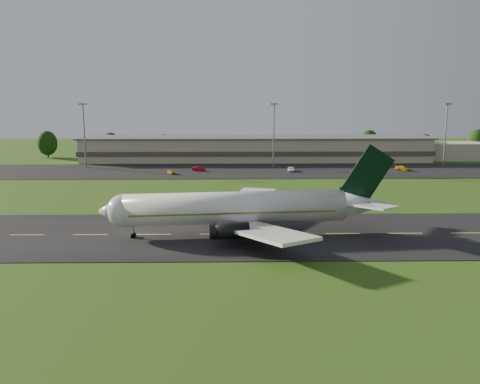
{
  "coord_description": "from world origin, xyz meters",
  "views": [
    {
      "loc": [
        -8.44,
        -89.94,
        25.21
      ],
      "look_at": [
        -6.88,
        8.0,
        6.0
      ],
      "focal_mm": 40.0,
      "sensor_mm": 36.0,
      "label": 1
    }
  ],
  "objects_px": {
    "light_mast_west": "(84,128)",
    "service_vehicle_a": "(172,172)",
    "service_vehicle_b": "(199,169)",
    "service_vehicle_c": "(291,169)",
    "service_vehicle_d": "(403,168)",
    "light_mast_east": "(446,127)",
    "airliner": "(240,208)",
    "terminal": "(274,149)",
    "light_mast_centre": "(274,127)"
  },
  "relations": [
    {
      "from": "service_vehicle_b",
      "to": "service_vehicle_d",
      "type": "bearing_deg",
      "value": -74.54
    },
    {
      "from": "airliner",
      "to": "terminal",
      "type": "xyz_separation_m",
      "value": [
        13.38,
        96.1,
        -0.67
      ]
    },
    {
      "from": "light_mast_west",
      "to": "service_vehicle_d",
      "type": "bearing_deg",
      "value": -4.77
    },
    {
      "from": "service_vehicle_a",
      "to": "service_vehicle_b",
      "type": "xyz_separation_m",
      "value": [
        7.61,
        5.8,
        0.06
      ]
    },
    {
      "from": "light_mast_east",
      "to": "service_vehicle_a",
      "type": "bearing_deg",
      "value": -170.81
    },
    {
      "from": "light_mast_centre",
      "to": "light_mast_east",
      "type": "height_order",
      "value": "same"
    },
    {
      "from": "service_vehicle_a",
      "to": "service_vehicle_d",
      "type": "bearing_deg",
      "value": -25.43
    },
    {
      "from": "light_mast_centre",
      "to": "service_vehicle_c",
      "type": "xyz_separation_m",
      "value": [
        4.77,
        -9.19,
        -12.01
      ]
    },
    {
      "from": "light_mast_west",
      "to": "terminal",
      "type": "bearing_deg",
      "value": 14.76
    },
    {
      "from": "airliner",
      "to": "light_mast_centre",
      "type": "distance_m",
      "value": 81.21
    },
    {
      "from": "light_mast_centre",
      "to": "light_mast_east",
      "type": "distance_m",
      "value": 55.0
    },
    {
      "from": "light_mast_centre",
      "to": "light_mast_east",
      "type": "relative_size",
      "value": 1.0
    },
    {
      "from": "airliner",
      "to": "service_vehicle_c",
      "type": "relative_size",
      "value": 11.35
    },
    {
      "from": "light_mast_west",
      "to": "light_mast_centre",
      "type": "bearing_deg",
      "value": 0.0
    },
    {
      "from": "light_mast_west",
      "to": "light_mast_centre",
      "type": "relative_size",
      "value": 1.0
    },
    {
      "from": "service_vehicle_b",
      "to": "service_vehicle_c",
      "type": "height_order",
      "value": "service_vehicle_b"
    },
    {
      "from": "service_vehicle_a",
      "to": "service_vehicle_c",
      "type": "xyz_separation_m",
      "value": [
        35.92,
        4.75,
        0.02
      ]
    },
    {
      "from": "airliner",
      "to": "service_vehicle_b",
      "type": "xyz_separation_m",
      "value": [
        -11.56,
        71.78,
        -3.9
      ]
    },
    {
      "from": "light_mast_east",
      "to": "airliner",
      "type": "bearing_deg",
      "value": -129.97
    },
    {
      "from": "light_mast_west",
      "to": "service_vehicle_a",
      "type": "xyz_separation_m",
      "value": [
        28.85,
        -13.94,
        -12.03
      ]
    },
    {
      "from": "light_mast_west",
      "to": "service_vehicle_b",
      "type": "height_order",
      "value": "light_mast_west"
    },
    {
      "from": "airliner",
      "to": "light_mast_east",
      "type": "relative_size",
      "value": 2.52
    },
    {
      "from": "light_mast_centre",
      "to": "light_mast_east",
      "type": "bearing_deg",
      "value": 0.0
    },
    {
      "from": "service_vehicle_a",
      "to": "service_vehicle_b",
      "type": "bearing_deg",
      "value": 7.33
    },
    {
      "from": "terminal",
      "to": "service_vehicle_d",
      "type": "bearing_deg",
      "value": -32.8
    },
    {
      "from": "terminal",
      "to": "light_mast_centre",
      "type": "height_order",
      "value": "light_mast_centre"
    },
    {
      "from": "airliner",
      "to": "light_mast_west",
      "type": "relative_size",
      "value": 2.52
    },
    {
      "from": "light_mast_west",
      "to": "light_mast_east",
      "type": "bearing_deg",
      "value": 0.0
    },
    {
      "from": "service_vehicle_c",
      "to": "service_vehicle_d",
      "type": "distance_m",
      "value": 34.62
    },
    {
      "from": "service_vehicle_c",
      "to": "light_mast_west",
      "type": "bearing_deg",
      "value": 178.33
    },
    {
      "from": "airliner",
      "to": "light_mast_east",
      "type": "bearing_deg",
      "value": 44.3
    },
    {
      "from": "light_mast_centre",
      "to": "airliner",
      "type": "bearing_deg",
      "value": -98.53
    },
    {
      "from": "service_vehicle_a",
      "to": "service_vehicle_c",
      "type": "height_order",
      "value": "service_vehicle_c"
    },
    {
      "from": "service_vehicle_a",
      "to": "service_vehicle_d",
      "type": "xyz_separation_m",
      "value": [
        70.52,
        5.65,
        0.09
      ]
    },
    {
      "from": "service_vehicle_c",
      "to": "service_vehicle_d",
      "type": "relative_size",
      "value": 0.93
    },
    {
      "from": "service_vehicle_b",
      "to": "service_vehicle_a",
      "type": "bearing_deg",
      "value": 142.94
    },
    {
      "from": "service_vehicle_c",
      "to": "service_vehicle_b",
      "type": "bearing_deg",
      "value": -175.73
    },
    {
      "from": "light_mast_east",
      "to": "service_vehicle_b",
      "type": "xyz_separation_m",
      "value": [
        -78.54,
        -8.13,
        -11.97
      ]
    },
    {
      "from": "light_mast_east",
      "to": "service_vehicle_b",
      "type": "relative_size",
      "value": 5.03
    },
    {
      "from": "service_vehicle_b",
      "to": "light_mast_east",
      "type": "bearing_deg",
      "value": -68.48
    },
    {
      "from": "airliner",
      "to": "light_mast_west",
      "type": "bearing_deg",
      "value": 115.27
    },
    {
      "from": "terminal",
      "to": "light_mast_east",
      "type": "height_order",
      "value": "light_mast_east"
    },
    {
      "from": "light_mast_east",
      "to": "service_vehicle_a",
      "type": "distance_m",
      "value": 88.09
    },
    {
      "from": "service_vehicle_a",
      "to": "light_mast_east",
      "type": "bearing_deg",
      "value": -20.82
    },
    {
      "from": "airliner",
      "to": "service_vehicle_c",
      "type": "distance_m",
      "value": 72.79
    },
    {
      "from": "service_vehicle_a",
      "to": "service_vehicle_b",
      "type": "distance_m",
      "value": 9.57
    },
    {
      "from": "light_mast_west",
      "to": "service_vehicle_c",
      "type": "xyz_separation_m",
      "value": [
        64.77,
        -9.19,
        -12.01
      ]
    },
    {
      "from": "service_vehicle_d",
      "to": "light_mast_centre",
      "type": "bearing_deg",
      "value": 121.55
    },
    {
      "from": "terminal",
      "to": "airliner",
      "type": "bearing_deg",
      "value": -97.93
    },
    {
      "from": "service_vehicle_a",
      "to": "airliner",
      "type": "bearing_deg",
      "value": -103.81
    }
  ]
}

